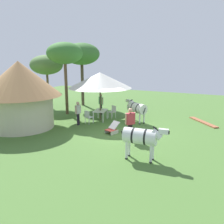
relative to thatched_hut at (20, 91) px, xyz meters
name	(u,v)px	position (x,y,z in m)	size (l,w,h in m)	color
ground_plane	(119,131)	(1.89, -5.88, -2.36)	(36.00, 36.00, 0.00)	#487031
thatched_hut	(20,91)	(0.00, 0.00, 0.00)	(5.06, 5.06, 4.17)	beige
shade_umbrella	(100,80)	(3.67, -3.63, 0.49)	(4.35, 4.35, 3.38)	#473C2D
patio_dining_table	(100,112)	(3.67, -3.63, -1.72)	(1.40, 1.06, 0.74)	white
patio_chair_west_end	(88,116)	(2.55, -3.29, -1.84)	(0.53, 0.54, 0.90)	white
patio_chair_near_lawn	(113,111)	(4.74, -4.09, -1.84)	(0.56, 0.57, 0.90)	white
guest_beside_umbrella	(101,102)	(5.25, -2.82, -1.38)	(0.44, 0.48, 1.63)	black
guest_behind_table	(78,111)	(2.03, -2.84, -1.42)	(0.56, 0.21, 1.56)	black
standing_watcher	(130,121)	(0.79, -7.00, -1.31)	(0.52, 0.46, 1.75)	black
striped_lounge_chair	(112,129)	(1.42, -5.62, -2.10)	(0.93, 0.77, 0.66)	#D7473C
zebra_nearest_camera	(141,137)	(-1.37, -8.35, -1.32)	(0.76, 2.11, 1.58)	silver
zebra_by_umbrella	(136,108)	(4.43, -6.04, -1.39)	(1.34, 1.85, 1.51)	silver
acacia_tree_right_background	(82,54)	(7.87, 0.52, 2.29)	(3.25, 3.25, 5.66)	#4A3D2E
acacia_tree_far_lawn	(47,65)	(5.88, 2.90, 1.36)	(2.85, 2.85, 4.60)	brown
acacia_tree_behind_hut	(65,54)	(4.26, -0.32, 2.28)	(2.70, 2.70, 5.50)	brown
brick_patio_kerb	(203,122)	(6.19, -10.26, -2.32)	(2.80, 0.36, 0.08)	#A05B3B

